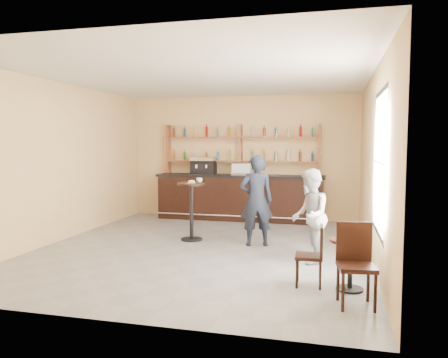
% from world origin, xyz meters
% --- Properties ---
extents(floor, '(7.00, 7.00, 0.00)m').
position_xyz_m(floor, '(0.00, 0.00, 0.00)').
color(floor, slate).
rests_on(floor, ground).
extents(ceiling, '(7.00, 7.00, 0.00)m').
position_xyz_m(ceiling, '(0.00, 0.00, 3.20)').
color(ceiling, white).
rests_on(ceiling, wall_back).
extents(wall_back, '(7.00, 0.00, 7.00)m').
position_xyz_m(wall_back, '(0.00, 3.50, 1.60)').
color(wall_back, '#E9C084').
rests_on(wall_back, floor).
extents(wall_front, '(7.00, 0.00, 7.00)m').
position_xyz_m(wall_front, '(0.00, -3.50, 1.60)').
color(wall_front, '#E9C084').
rests_on(wall_front, floor).
extents(wall_left, '(0.00, 7.00, 7.00)m').
position_xyz_m(wall_left, '(-3.00, 0.00, 1.60)').
color(wall_left, '#E9C084').
rests_on(wall_left, floor).
extents(wall_right, '(0.00, 7.00, 7.00)m').
position_xyz_m(wall_right, '(3.00, 0.00, 1.60)').
color(wall_right, '#E9C084').
rests_on(wall_right, floor).
extents(window_pane, '(0.00, 2.00, 2.00)m').
position_xyz_m(window_pane, '(2.99, -1.20, 1.70)').
color(window_pane, white).
rests_on(window_pane, wall_right).
extents(window_frame, '(0.04, 1.70, 2.10)m').
position_xyz_m(window_frame, '(2.99, -1.20, 1.70)').
color(window_frame, black).
rests_on(window_frame, wall_right).
extents(shelf_unit, '(4.00, 0.26, 1.40)m').
position_xyz_m(shelf_unit, '(0.00, 3.37, 1.81)').
color(shelf_unit, brown).
rests_on(shelf_unit, wall_back).
extents(liquor_bottles, '(3.68, 0.10, 1.00)m').
position_xyz_m(liquor_bottles, '(0.00, 3.37, 1.98)').
color(liquor_bottles, '#8C5919').
rests_on(liquor_bottles, shelf_unit).
extents(bar_counter, '(4.31, 0.84, 1.17)m').
position_xyz_m(bar_counter, '(0.01, 3.15, 0.58)').
color(bar_counter, black).
rests_on(bar_counter, floor).
extents(espresso_machine, '(0.63, 0.42, 0.44)m').
position_xyz_m(espresso_machine, '(-0.94, 3.15, 1.39)').
color(espresso_machine, black).
rests_on(espresso_machine, bar_counter).
extents(pastry_case, '(0.52, 0.44, 0.30)m').
position_xyz_m(pastry_case, '(0.09, 3.15, 1.31)').
color(pastry_case, silver).
rests_on(pastry_case, bar_counter).
extents(pedestal_table, '(0.75, 0.75, 1.17)m').
position_xyz_m(pedestal_table, '(-0.43, 0.60, 0.59)').
color(pedestal_table, black).
rests_on(pedestal_table, floor).
extents(napkin, '(0.19, 0.19, 0.00)m').
position_xyz_m(napkin, '(-0.43, 0.60, 1.18)').
color(napkin, white).
rests_on(napkin, pedestal_table).
extents(donut, '(0.17, 0.17, 0.05)m').
position_xyz_m(donut, '(-0.42, 0.59, 1.20)').
color(donut, '#D9854F').
rests_on(donut, napkin).
extents(cup_pedestal, '(0.14, 0.14, 0.09)m').
position_xyz_m(cup_pedestal, '(-0.29, 0.70, 1.22)').
color(cup_pedestal, white).
rests_on(cup_pedestal, pedestal_table).
extents(man_main, '(0.74, 0.60, 1.76)m').
position_xyz_m(man_main, '(0.93, 0.45, 0.88)').
color(man_main, black).
rests_on(man_main, floor).
extents(cafe_table, '(0.73, 0.73, 0.70)m').
position_xyz_m(cafe_table, '(2.60, -1.77, 0.35)').
color(cafe_table, black).
rests_on(cafe_table, floor).
extents(cup_cafe, '(0.13, 0.13, 0.10)m').
position_xyz_m(cup_cafe, '(2.65, -1.77, 0.74)').
color(cup_cafe, white).
rests_on(cup_cafe, cafe_table).
extents(chair_west, '(0.38, 0.38, 0.85)m').
position_xyz_m(chair_west, '(2.05, -1.72, 0.43)').
color(chair_west, black).
rests_on(chair_west, floor).
extents(chair_south, '(0.49, 0.49, 1.01)m').
position_xyz_m(chair_south, '(2.65, -2.37, 0.50)').
color(chair_south, black).
rests_on(chair_south, floor).
extents(patron_second, '(0.63, 0.79, 1.56)m').
position_xyz_m(patron_second, '(1.99, -0.51, 0.78)').
color(patron_second, '#98989D').
rests_on(patron_second, floor).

